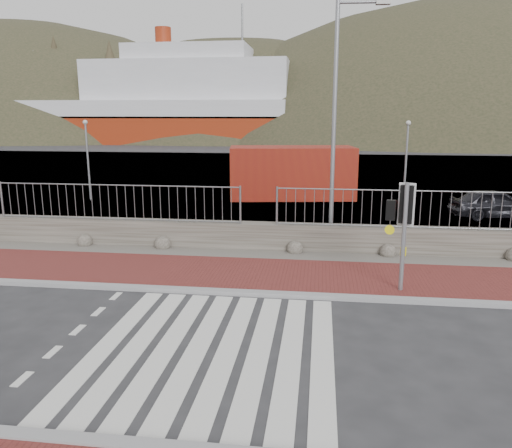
# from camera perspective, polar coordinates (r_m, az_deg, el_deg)

# --- Properties ---
(ground) EXTENTS (220.00, 220.00, 0.00)m
(ground) POSITION_cam_1_polar(r_m,az_deg,el_deg) (9.94, -4.98, -14.11)
(ground) COLOR #28282B
(ground) RESTS_ON ground
(sidewalk_far) EXTENTS (40.00, 3.00, 0.08)m
(sidewalk_far) POSITION_cam_1_polar(r_m,az_deg,el_deg) (14.03, -1.06, -5.79)
(sidewalk_far) COLOR maroon
(sidewalk_far) RESTS_ON ground
(kerb_far) EXTENTS (40.00, 0.25, 0.12)m
(kerb_far) POSITION_cam_1_polar(r_m,az_deg,el_deg) (12.62, -2.07, -7.86)
(kerb_far) COLOR gray
(kerb_far) RESTS_ON ground
(zebra_crossing) EXTENTS (4.62, 5.60, 0.01)m
(zebra_crossing) POSITION_cam_1_polar(r_m,az_deg,el_deg) (9.94, -4.98, -14.07)
(zebra_crossing) COLOR silver
(zebra_crossing) RESTS_ON ground
(gravel_strip) EXTENTS (40.00, 1.50, 0.06)m
(gravel_strip) POSITION_cam_1_polar(r_m,az_deg,el_deg) (15.92, -0.01, -3.57)
(gravel_strip) COLOR #59544C
(gravel_strip) RESTS_ON ground
(stone_wall) EXTENTS (40.00, 0.60, 0.90)m
(stone_wall) POSITION_cam_1_polar(r_m,az_deg,el_deg) (16.58, 0.35, -1.42)
(stone_wall) COLOR #4B463D
(stone_wall) RESTS_ON ground
(railing) EXTENTS (18.07, 0.07, 1.22)m
(railing) POSITION_cam_1_polar(r_m,az_deg,el_deg) (16.16, 0.29, 3.17)
(railing) COLOR gray
(railing) RESTS_ON stone_wall
(quay) EXTENTS (120.00, 40.00, 0.50)m
(quay) POSITION_cam_1_polar(r_m,az_deg,el_deg) (36.89, 4.29, 5.58)
(quay) COLOR #4C4C4F
(quay) RESTS_ON ground
(water) EXTENTS (220.00, 50.00, 0.05)m
(water) POSITION_cam_1_polar(r_m,az_deg,el_deg) (71.73, 5.87, 8.93)
(water) COLOR #3F4C54
(water) RESTS_ON ground
(ferry) EXTENTS (50.00, 16.00, 20.00)m
(ferry) POSITION_cam_1_polar(r_m,az_deg,el_deg) (81.07, -12.10, 12.92)
(ferry) COLOR maroon
(ferry) RESTS_ON ground
(hills_backdrop) EXTENTS (254.00, 90.00, 100.00)m
(hills_backdrop) POSITION_cam_1_polar(r_m,az_deg,el_deg) (100.52, 9.84, -3.52)
(hills_backdrop) COLOR #272C1A
(hills_backdrop) RESTS_ON ground
(traffic_signal_far) EXTENTS (0.69, 0.36, 2.81)m
(traffic_signal_far) POSITION_cam_1_polar(r_m,az_deg,el_deg) (12.76, 16.52, 1.16)
(traffic_signal_far) COLOR gray
(traffic_signal_far) RESTS_ON ground
(streetlight) EXTENTS (1.68, 0.25, 7.90)m
(streetlight) POSITION_cam_1_polar(r_m,az_deg,el_deg) (16.78, 9.41, 12.37)
(streetlight) COLOR gray
(streetlight) RESTS_ON ground
(shipping_container) EXTENTS (6.85, 3.65, 2.72)m
(shipping_container) POSITION_cam_1_polar(r_m,az_deg,el_deg) (26.84, 4.11, 5.90)
(shipping_container) COLOR #992C10
(shipping_container) RESTS_ON ground
(car_a) EXTENTS (3.89, 2.00, 1.27)m
(car_a) POSITION_cam_1_polar(r_m,az_deg,el_deg) (23.92, 25.62, 2.12)
(car_a) COLOR black
(car_a) RESTS_ON ground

